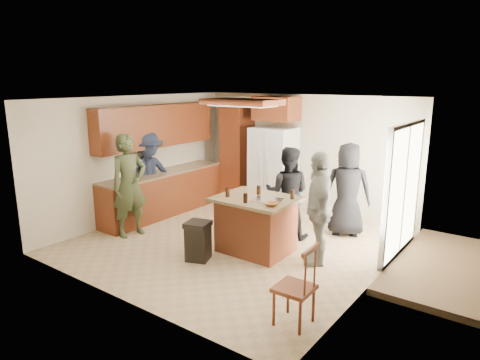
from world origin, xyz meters
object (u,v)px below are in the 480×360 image
Objects in this scene: spindle_chair at (296,289)px; kitchen_island at (256,224)px; person_behind_right at (347,189)px; person_behind_left at (287,193)px; trash_bin at (198,241)px; person_side_right at (318,208)px; person_front_left at (129,186)px; person_counter at (149,175)px; refrigerator at (273,169)px.

kitchen_island is at bearing 136.28° from spindle_chair.
person_behind_right is at bearing 102.78° from spindle_chair.
person_behind_left reaches higher than kitchen_island.
trash_bin is (-0.54, -0.83, -0.16)m from kitchen_island.
person_behind_left is 0.94× the size of person_side_right.
person_counter is at bearing 39.59° from person_front_left.
refrigerator is 2.52m from kitchen_island.
person_behind_left reaches higher than trash_bin.
person_front_left reaches higher than refrigerator.
trash_bin is at bearing -80.24° from refrigerator.
refrigerator reaches higher than kitchen_island.
trash_bin is (2.23, -1.01, -0.58)m from person_counter.
person_front_left is at bearing 168.02° from spindle_chair.
trash_bin is (-1.56, -1.03, -0.57)m from person_side_right.
person_behind_right is at bearing -44.56° from person_counter.
kitchen_island is 1.00m from trash_bin.
person_counter is at bearing -129.71° from refrigerator.
person_front_left is at bearing 176.31° from trash_bin.
person_counter is (-0.49, 0.90, -0.04)m from person_front_left.
spindle_chair is at bearing -87.77° from person_counter.
refrigerator is at bearing 99.76° from trash_bin.
person_behind_right is 2.73× the size of trash_bin.
person_behind_right reaches higher than person_behind_left.
refrigerator is (1.22, 2.95, -0.04)m from person_front_left.
person_side_right reaches higher than person_behind_right.
person_front_left reaches higher than person_side_right.
person_behind_right is at bearing -159.35° from person_behind_left.
person_counter is at bearing 2.06° from person_behind_right.
trash_bin is at bearing -123.29° from kitchen_island.
person_behind_right is 1.91m from kitchen_island.
person_front_left reaches higher than trash_bin.
spindle_chair reaches higher than trash_bin.
person_front_left is 1.04× the size of refrigerator.
person_side_right is at bearing 108.81° from spindle_chair.
kitchen_island is at bearing 41.96° from person_behind_right.
trash_bin is (-0.62, -1.71, -0.51)m from person_behind_left.
spindle_chair is (0.59, -1.74, -0.43)m from person_side_right.
trash_bin is 2.27m from spindle_chair.
person_behind_left is 0.92× the size of refrigerator.
person_behind_right is at bearing -42.47° from person_front_left.
kitchen_island is 1.29× the size of spindle_chair.
person_side_right is 0.99× the size of person_counter.
person_counter is 2.85× the size of trash_bin.
person_behind_left is 1.67× the size of spindle_chair.
person_behind_left is 1.17m from person_side_right.
person_behind_left is at bearing -52.53° from person_counter.
person_behind_right is at bearing 59.94° from trash_bin.
person_front_left is at bearing -107.79° from person_side_right.
spindle_chair is (2.15, -0.71, 0.13)m from trash_bin.
refrigerator reaches higher than person_behind_right.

